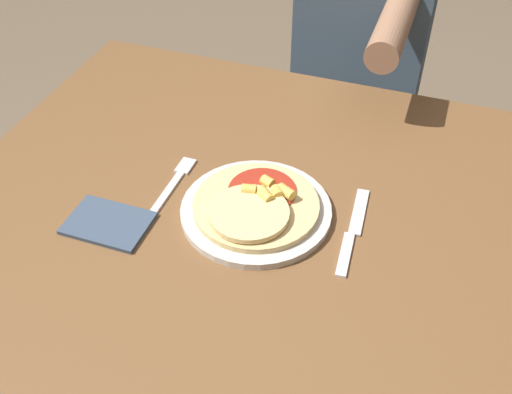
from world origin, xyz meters
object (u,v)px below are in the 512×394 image
(plate, at_px, (256,211))
(knife, at_px, (352,232))
(pizza, at_px, (256,205))
(fork, at_px, (174,182))
(person_diner, at_px, (362,47))
(dining_table, at_px, (238,243))

(plate, height_order, knife, plate)
(plate, height_order, pizza, pizza)
(fork, bearing_deg, pizza, -10.16)
(pizza, relative_size, fork, 1.29)
(plate, bearing_deg, person_diner, 86.53)
(fork, bearing_deg, knife, -2.89)
(knife, relative_size, person_diner, 0.18)
(person_diner, bearing_deg, dining_table, -96.88)
(dining_table, distance_m, person_diner, 0.73)
(pizza, distance_m, fork, 0.18)
(dining_table, xyz_separation_m, plate, (0.04, -0.02, 0.11))
(dining_table, bearing_deg, pizza, -24.82)
(pizza, bearing_deg, knife, 4.57)
(pizza, xyz_separation_m, fork, (-0.18, 0.03, -0.02))
(pizza, distance_m, knife, 0.18)
(dining_table, distance_m, plate, 0.12)
(plate, relative_size, fork, 1.55)
(plate, distance_m, knife, 0.17)
(dining_table, bearing_deg, fork, 175.04)
(plate, bearing_deg, knife, 3.10)
(knife, bearing_deg, pizza, -175.43)
(dining_table, height_order, pizza, pizza)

